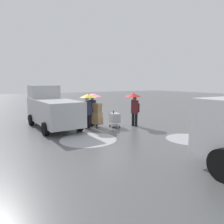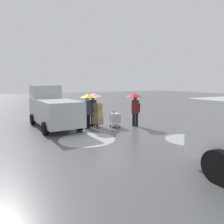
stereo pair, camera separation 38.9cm
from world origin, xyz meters
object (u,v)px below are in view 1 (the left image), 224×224
Objects in this scene: shopping_cart_vendor at (115,118)px; pedestrian_pink_side at (93,101)px; cargo_van_parked_right at (52,109)px; pedestrian_white_side at (88,102)px; pedestrian_black_side at (134,101)px; hand_dolly_boxes at (97,115)px.

shopping_cart_vendor is 0.49× the size of pedestrian_pink_side.
cargo_van_parked_right is at bearing -29.75° from shopping_cart_vendor.
shopping_cart_vendor is at bearing 159.76° from pedestrian_white_side.
pedestrian_black_side is at bearing 154.44° from cargo_van_parked_right.
pedestrian_pink_side is (-0.02, -0.68, 0.80)m from hand_dolly_boxes.
hand_dolly_boxes is at bearing -20.54° from pedestrian_black_side.
pedestrian_pink_side is (0.92, -1.21, 1.02)m from shopping_cart_vendor.
cargo_van_parked_right is at bearing -16.35° from pedestrian_pink_side.
pedestrian_black_side is at bearing 145.58° from pedestrian_pink_side.
shopping_cart_vendor is at bearing 127.30° from pedestrian_pink_side.
pedestrian_white_side is at bearing -17.06° from pedestrian_black_side.
cargo_van_parked_right is at bearing -25.56° from pedestrian_black_side.
hand_dolly_boxes is at bearing 150.22° from cargo_van_parked_right.
pedestrian_pink_side reaches higher than hand_dolly_boxes.
pedestrian_pink_side is at bearing -34.42° from pedestrian_black_side.
cargo_van_parked_right reaches higher than hand_dolly_boxes.
hand_dolly_boxes is 0.70× the size of pedestrian_pink_side.
pedestrian_black_side and pedestrian_white_side have the same top height.
pedestrian_white_side is (0.62, -0.04, 0.80)m from hand_dolly_boxes.
hand_dolly_boxes is 1.05m from pedestrian_pink_side.
shopping_cart_vendor is at bearing 150.33° from hand_dolly_boxes.
hand_dolly_boxes is (0.94, -0.53, 0.22)m from shopping_cart_vendor.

